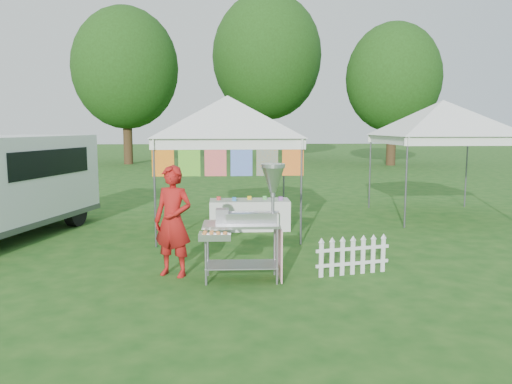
{
  "coord_description": "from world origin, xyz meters",
  "views": [
    {
      "loc": [
        -0.1,
        -7.52,
        2.33
      ],
      "look_at": [
        0.51,
        1.8,
        1.1
      ],
      "focal_mm": 35.0,
      "sensor_mm": 36.0,
      "label": 1
    }
  ],
  "objects": [
    {
      "name": "picket_fence",
      "position": [
        1.93,
        0.03,
        0.29
      ],
      "size": [
        1.23,
        0.3,
        0.56
      ],
      "rotation": [
        0.0,
        0.0,
        0.22
      ],
      "color": "white",
      "rests_on": "ground"
    },
    {
      "name": "canopy_right",
      "position": [
        5.5,
        5.0,
        2.99
      ],
      "size": [
        4.24,
        4.24,
        3.45
      ],
      "color": "#59595E",
      "rests_on": "ground"
    },
    {
      "name": "canopy_main",
      "position": [
        0.0,
        3.49,
        2.99
      ],
      "size": [
        4.24,
        4.24,
        3.45
      ],
      "color": "#59595E",
      "rests_on": "ground"
    },
    {
      "name": "display_table",
      "position": [
        0.49,
        3.66,
        0.34
      ],
      "size": [
        1.8,
        0.7,
        0.68
      ],
      "primitive_type": "cube",
      "color": "white",
      "rests_on": "ground"
    },
    {
      "name": "tree_right",
      "position": [
        10.0,
        22.0,
        5.18
      ],
      "size": [
        5.6,
        5.6,
        8.42
      ],
      "color": "#372314",
      "rests_on": "ground"
    },
    {
      "name": "ground",
      "position": [
        0.0,
        0.0,
        0.0
      ],
      "size": [
        120.0,
        120.0,
        0.0
      ],
      "primitive_type": "plane",
      "color": "#194B15",
      "rests_on": "ground"
    },
    {
      "name": "vendor",
      "position": [
        -0.89,
        0.17,
        0.87
      ],
      "size": [
        0.75,
        0.64,
        1.74
      ],
      "primitive_type": "imported",
      "rotation": [
        0.0,
        0.0,
        -0.42
      ],
      "color": "#A11513",
      "rests_on": "ground"
    },
    {
      "name": "tree_mid",
      "position": [
        3.0,
        28.0,
        7.14
      ],
      "size": [
        7.6,
        7.6,
        11.52
      ],
      "color": "#372314",
      "rests_on": "ground"
    },
    {
      "name": "donut_cart",
      "position": [
        0.35,
        -0.14,
        1.05
      ],
      "size": [
        1.3,
        0.85,
        1.78
      ],
      "rotation": [
        0.0,
        0.0,
        -0.03
      ],
      "color": "gray",
      "rests_on": "ground"
    },
    {
      "name": "tree_left",
      "position": [
        -6.0,
        24.0,
        5.83
      ],
      "size": [
        6.4,
        6.4,
        9.53
      ],
      "color": "#372314",
      "rests_on": "ground"
    }
  ]
}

